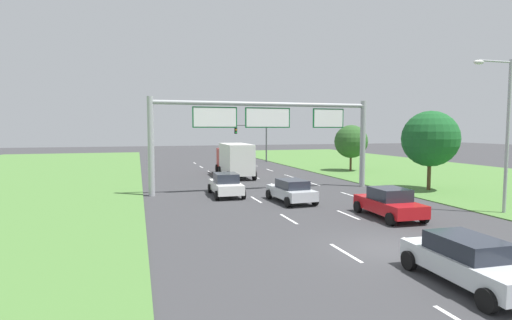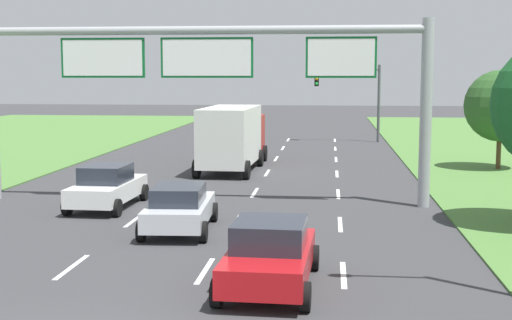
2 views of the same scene
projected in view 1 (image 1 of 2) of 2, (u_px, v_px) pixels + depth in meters
name	position (u px, v px, depth m)	size (l,w,h in m)	color
ground_plane	(385.00, 249.00, 15.76)	(200.00, 200.00, 0.00)	#38383A
lane_dashes_inner_left	(256.00, 200.00, 26.73)	(0.14, 62.40, 0.01)	white
lane_dashes_inner_right	(304.00, 197.00, 27.72)	(0.14, 62.40, 0.01)	white
lane_dashes_slip	(349.00, 195.00, 28.72)	(0.14, 62.40, 0.01)	white
car_near_red	(389.00, 203.00, 21.27)	(2.26, 4.40, 1.60)	red
car_lead_silver	(291.00, 191.00, 25.72)	(2.30, 4.25, 1.49)	silver
car_mid_lane	(226.00, 185.00, 28.21)	(2.17, 4.46, 1.62)	white
car_far_ahead	(468.00, 260.00, 12.05)	(2.16, 4.41, 1.48)	silver
box_truck	(234.00, 159.00, 39.54)	(2.91, 8.39, 3.29)	#B21E19
sign_gantry	(266.00, 126.00, 30.17)	(17.24, 0.44, 7.00)	#9EA0A5
traffic_light_mast	(253.00, 135.00, 56.36)	(4.76, 0.49, 5.60)	#47494F
street_lamp	(503.00, 123.00, 21.82)	(2.61, 0.32, 8.50)	#9EA0A5
roadside_tree_mid	(430.00, 139.00, 30.33)	(4.25, 4.25, 6.11)	#513823
roadside_tree_far	(351.00, 142.00, 44.53)	(3.69, 3.69, 5.18)	#513823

